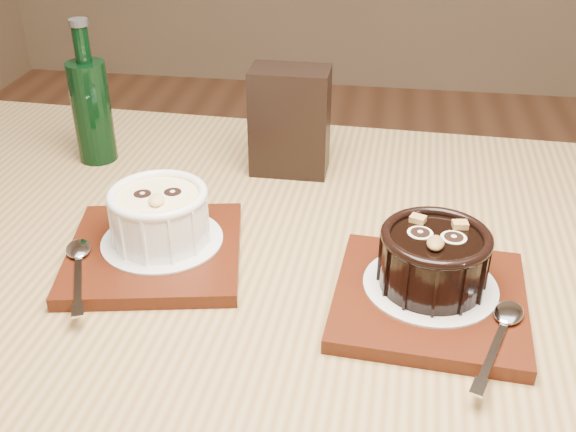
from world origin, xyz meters
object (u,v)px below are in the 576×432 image
(table, at_px, (293,342))
(tray_right, at_px, (429,300))
(condiment_stand, at_px, (290,121))
(tray_left, at_px, (155,252))
(ramekin_white, at_px, (159,213))
(ramekin_dark, at_px, (434,256))
(green_bottle, at_px, (92,108))

(table, relative_size, tray_right, 6.83)
(table, xyz_separation_m, condiment_stand, (-0.04, 0.24, 0.16))
(tray_left, height_order, condiment_stand, condiment_stand)
(table, xyz_separation_m, ramekin_white, (-0.15, 0.02, 0.14))
(tray_right, bearing_deg, ramekin_dark, 88.92)
(table, distance_m, ramekin_dark, 0.20)
(table, distance_m, green_bottle, 0.42)
(condiment_stand, bearing_deg, ramekin_white, -115.84)
(ramekin_dark, bearing_deg, green_bottle, 157.10)
(table, relative_size, ramekin_white, 11.71)
(table, xyz_separation_m, ramekin_dark, (0.14, -0.02, 0.14))
(tray_left, height_order, green_bottle, green_bottle)
(table, relative_size, green_bottle, 6.40)
(tray_right, bearing_deg, tray_left, 172.22)
(table, bearing_deg, ramekin_white, 172.24)
(tray_left, bearing_deg, table, -2.96)
(ramekin_dark, height_order, condiment_stand, condiment_stand)
(ramekin_dark, distance_m, condiment_stand, 0.31)
(tray_left, distance_m, ramekin_dark, 0.29)
(tray_left, distance_m, condiment_stand, 0.26)
(ramekin_white, height_order, condiment_stand, condiment_stand)
(green_bottle, bearing_deg, condiment_stand, 1.15)
(tray_right, distance_m, green_bottle, 0.52)
(tray_left, height_order, tray_right, same)
(ramekin_white, distance_m, green_bottle, 0.27)
(table, height_order, green_bottle, green_bottle)
(tray_left, relative_size, ramekin_dark, 1.72)
(tray_left, bearing_deg, tray_right, -7.78)
(ramekin_dark, xyz_separation_m, green_bottle, (-0.44, 0.25, 0.03))
(tray_right, bearing_deg, green_bottle, 149.17)
(tray_right, xyz_separation_m, green_bottle, (-0.44, 0.26, 0.07))
(tray_right, bearing_deg, ramekin_white, 169.70)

